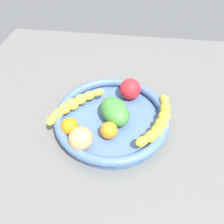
{
  "coord_description": "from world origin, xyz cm",
  "views": [
    {
      "loc": [
        6.21,
        -47.3,
        58.21
      ],
      "look_at": [
        0.0,
        0.0,
        8.3
      ],
      "focal_mm": 35.64,
      "sensor_mm": 36.0,
      "label": 1
    }
  ],
  "objects_px": {
    "banana_draped_left": "(74,104)",
    "banana_draped_right": "(159,122)",
    "tomato_red": "(130,89)",
    "mango_green": "(115,112)",
    "fruit_bowl": "(112,118)",
    "orange_front": "(70,126)",
    "peach_blush": "(81,139)",
    "orange_mid_left": "(107,130)"
  },
  "relations": [
    {
      "from": "banana_draped_left",
      "to": "orange_mid_left",
      "type": "relative_size",
      "value": 3.53
    },
    {
      "from": "fruit_bowl",
      "to": "banana_draped_right",
      "type": "distance_m",
      "value": 0.15
    },
    {
      "from": "tomato_red",
      "to": "peach_blush",
      "type": "bearing_deg",
      "value": -118.16
    },
    {
      "from": "orange_front",
      "to": "mango_green",
      "type": "bearing_deg",
      "value": 28.86
    },
    {
      "from": "fruit_bowl",
      "to": "tomato_red",
      "type": "bearing_deg",
      "value": 66.13
    },
    {
      "from": "fruit_bowl",
      "to": "tomato_red",
      "type": "height_order",
      "value": "tomato_red"
    },
    {
      "from": "orange_front",
      "to": "peach_blush",
      "type": "xyz_separation_m",
      "value": [
        0.04,
        -0.05,
        0.01
      ]
    },
    {
      "from": "peach_blush",
      "to": "mango_green",
      "type": "distance_m",
      "value": 0.14
    },
    {
      "from": "orange_front",
      "to": "fruit_bowl",
      "type": "bearing_deg",
      "value": 31.28
    },
    {
      "from": "banana_draped_left",
      "to": "tomato_red",
      "type": "relative_size",
      "value": 2.49
    },
    {
      "from": "mango_green",
      "to": "tomato_red",
      "type": "relative_size",
      "value": 1.62
    },
    {
      "from": "orange_mid_left",
      "to": "peach_blush",
      "type": "xyz_separation_m",
      "value": [
        -0.07,
        -0.05,
        0.01
      ]
    },
    {
      "from": "orange_front",
      "to": "tomato_red",
      "type": "relative_size",
      "value": 0.71
    },
    {
      "from": "banana_draped_right",
      "to": "orange_front",
      "type": "relative_size",
      "value": 4.26
    },
    {
      "from": "orange_mid_left",
      "to": "tomato_red",
      "type": "distance_m",
      "value": 0.19
    },
    {
      "from": "fruit_bowl",
      "to": "banana_draped_left",
      "type": "bearing_deg",
      "value": 170.36
    },
    {
      "from": "orange_front",
      "to": "mango_green",
      "type": "xyz_separation_m",
      "value": [
        0.13,
        0.07,
        0.01
      ]
    },
    {
      "from": "banana_draped_right",
      "to": "orange_mid_left",
      "type": "height_order",
      "value": "orange_mid_left"
    },
    {
      "from": "banana_draped_left",
      "to": "orange_front",
      "type": "bearing_deg",
      "value": -83.07
    },
    {
      "from": "orange_front",
      "to": "mango_green",
      "type": "relative_size",
      "value": 0.44
    },
    {
      "from": "fruit_bowl",
      "to": "mango_green",
      "type": "bearing_deg",
      "value": -10.25
    },
    {
      "from": "fruit_bowl",
      "to": "banana_draped_left",
      "type": "height_order",
      "value": "banana_draped_left"
    },
    {
      "from": "banana_draped_right",
      "to": "orange_front",
      "type": "xyz_separation_m",
      "value": [
        -0.26,
        -0.05,
        -0.0
      ]
    },
    {
      "from": "fruit_bowl",
      "to": "orange_mid_left",
      "type": "bearing_deg",
      "value": -93.51
    },
    {
      "from": "banana_draped_left",
      "to": "tomato_red",
      "type": "height_order",
      "value": "tomato_red"
    },
    {
      "from": "fruit_bowl",
      "to": "mango_green",
      "type": "height_order",
      "value": "mango_green"
    },
    {
      "from": "orange_mid_left",
      "to": "mango_green",
      "type": "xyz_separation_m",
      "value": [
        0.01,
        0.07,
        0.01
      ]
    },
    {
      "from": "banana_draped_right",
      "to": "orange_front",
      "type": "height_order",
      "value": "orange_front"
    },
    {
      "from": "banana_draped_left",
      "to": "banana_draped_right",
      "type": "distance_m",
      "value": 0.28
    },
    {
      "from": "orange_mid_left",
      "to": "mango_green",
      "type": "distance_m",
      "value": 0.07
    },
    {
      "from": "fruit_bowl",
      "to": "peach_blush",
      "type": "distance_m",
      "value": 0.14
    },
    {
      "from": "banana_draped_left",
      "to": "banana_draped_right",
      "type": "relative_size",
      "value": 0.82
    },
    {
      "from": "banana_draped_left",
      "to": "peach_blush",
      "type": "xyz_separation_m",
      "value": [
        0.06,
        -0.14,
        0.01
      ]
    },
    {
      "from": "banana_draped_right",
      "to": "orange_mid_left",
      "type": "relative_size",
      "value": 4.3
    },
    {
      "from": "fruit_bowl",
      "to": "banana_draped_left",
      "type": "distance_m",
      "value": 0.13
    },
    {
      "from": "orange_mid_left",
      "to": "banana_draped_right",
      "type": "bearing_deg",
      "value": 17.99
    },
    {
      "from": "peach_blush",
      "to": "mango_green",
      "type": "bearing_deg",
      "value": 54.62
    },
    {
      "from": "orange_front",
      "to": "mango_green",
      "type": "height_order",
      "value": "mango_green"
    },
    {
      "from": "mango_green",
      "to": "fruit_bowl",
      "type": "bearing_deg",
      "value": 169.75
    },
    {
      "from": "banana_draped_left",
      "to": "banana_draped_right",
      "type": "xyz_separation_m",
      "value": [
        0.27,
        -0.04,
        0.0
      ]
    },
    {
      "from": "orange_front",
      "to": "tomato_red",
      "type": "distance_m",
      "value": 0.24
    },
    {
      "from": "banana_draped_left",
      "to": "orange_front",
      "type": "height_order",
      "value": "orange_front"
    }
  ]
}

